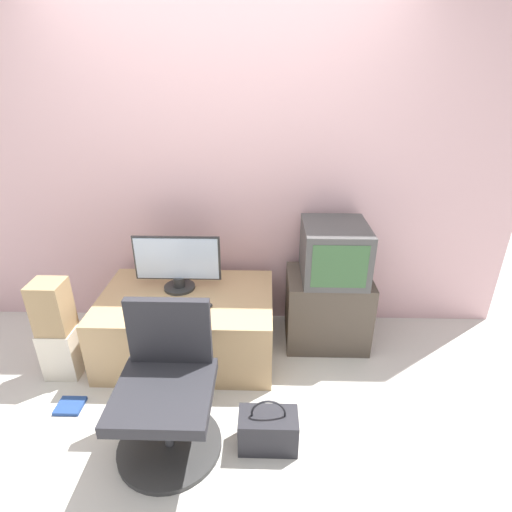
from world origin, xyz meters
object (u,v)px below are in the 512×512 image
(mouse, at_px, (209,305))
(handbag, at_px, (268,430))
(crt_tv, at_px, (334,251))
(keyboard, at_px, (177,305))
(cardboard_box_lower, at_px, (63,351))
(office_chair, at_px, (167,393))
(book, at_px, (70,406))
(main_monitor, at_px, (177,263))

(mouse, bearing_deg, handbag, -59.01)
(crt_tv, height_order, handbag, crt_tv)
(keyboard, height_order, cardboard_box_lower, keyboard)
(keyboard, distance_m, cardboard_box_lower, 0.86)
(office_chair, height_order, book, office_chair)
(mouse, xyz_separation_m, crt_tv, (0.87, 0.33, 0.26))
(cardboard_box_lower, bearing_deg, book, -63.06)
(book, bearing_deg, mouse, 27.24)
(keyboard, bearing_deg, main_monitor, 96.72)
(office_chair, bearing_deg, main_monitor, 96.35)
(main_monitor, bearing_deg, office_chair, -83.65)
(crt_tv, bearing_deg, handbag, -114.74)
(crt_tv, xyz_separation_m, handbag, (-0.46, -1.01, -0.64))
(keyboard, relative_size, cardboard_box_lower, 0.89)
(keyboard, height_order, handbag, keyboard)
(main_monitor, relative_size, office_chair, 0.74)
(handbag, height_order, book, handbag)
(crt_tv, xyz_separation_m, office_chair, (-1.02, -0.98, -0.41))
(main_monitor, height_order, book, main_monitor)
(keyboard, distance_m, book, 0.90)
(cardboard_box_lower, bearing_deg, crt_tv, 13.20)
(keyboard, bearing_deg, office_chair, -83.78)
(cardboard_box_lower, bearing_deg, main_monitor, 25.26)
(crt_tv, relative_size, book, 3.13)
(main_monitor, xyz_separation_m, keyboard, (0.03, -0.25, -0.20))
(office_chair, xyz_separation_m, handbag, (0.55, -0.02, -0.23))
(keyboard, xyz_separation_m, book, (-0.63, -0.44, -0.48))
(keyboard, xyz_separation_m, handbag, (0.62, -0.68, -0.38))
(crt_tv, distance_m, cardboard_box_lower, 2.01)
(office_chair, xyz_separation_m, book, (-0.70, 0.22, -0.34))
(main_monitor, distance_m, crt_tv, 1.12)
(mouse, bearing_deg, cardboard_box_lower, -173.86)
(mouse, bearing_deg, office_chair, -102.69)
(handbag, bearing_deg, mouse, 120.99)
(cardboard_box_lower, bearing_deg, mouse, 6.14)
(mouse, xyz_separation_m, office_chair, (-0.15, -0.65, -0.15))
(cardboard_box_lower, bearing_deg, keyboard, 8.16)
(keyboard, bearing_deg, book, -144.92)
(cardboard_box_lower, height_order, book, cardboard_box_lower)
(keyboard, height_order, crt_tv, crt_tv)
(crt_tv, height_order, cardboard_box_lower, crt_tv)
(crt_tv, distance_m, office_chair, 1.47)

